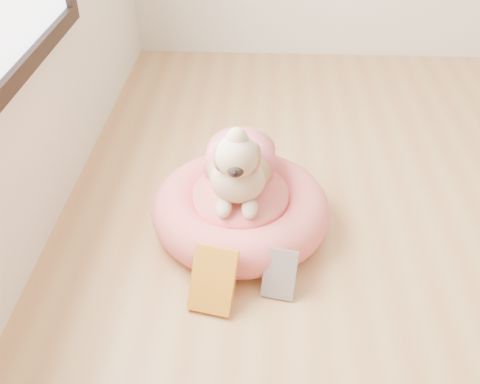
{
  "coord_description": "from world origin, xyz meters",
  "views": [
    {
      "loc": [
        -1.18,
        -1.12,
        1.41
      ],
      "look_at": [
        -1.25,
        0.45,
        0.21
      ],
      "focal_mm": 40.0,
      "sensor_mm": 36.0,
      "label": 1
    }
  ],
  "objects_px": {
    "book_yellow": "(213,280)",
    "pet_bed": "(241,209)",
    "book_white": "(280,274)",
    "dog": "(239,150)"
  },
  "relations": [
    {
      "from": "pet_bed",
      "to": "book_white",
      "type": "distance_m",
      "value": 0.37
    },
    {
      "from": "book_yellow",
      "to": "book_white",
      "type": "xyz_separation_m",
      "value": [
        0.22,
        0.06,
        -0.02
      ]
    },
    {
      "from": "pet_bed",
      "to": "book_yellow",
      "type": "xyz_separation_m",
      "value": [
        -0.07,
        -0.39,
        0.01
      ]
    },
    {
      "from": "dog",
      "to": "book_white",
      "type": "bearing_deg",
      "value": -65.7
    },
    {
      "from": "pet_bed",
      "to": "book_white",
      "type": "bearing_deg",
      "value": -66.05
    },
    {
      "from": "pet_bed",
      "to": "dog",
      "type": "xyz_separation_m",
      "value": [
        -0.01,
        0.02,
        0.26
      ]
    },
    {
      "from": "pet_bed",
      "to": "book_yellow",
      "type": "height_order",
      "value": "book_yellow"
    },
    {
      "from": "book_yellow",
      "to": "pet_bed",
      "type": "bearing_deg",
      "value": 91.77
    },
    {
      "from": "book_yellow",
      "to": "book_white",
      "type": "height_order",
      "value": "book_yellow"
    },
    {
      "from": "dog",
      "to": "book_yellow",
      "type": "relative_size",
      "value": 2.11
    }
  ]
}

